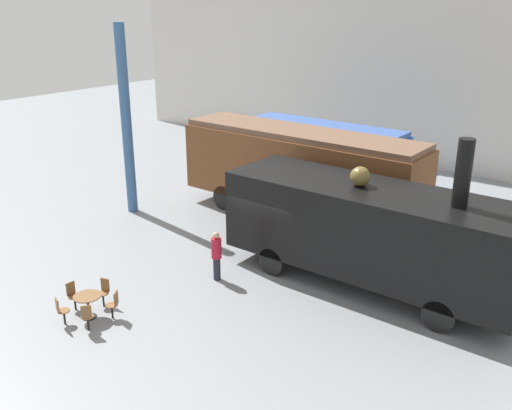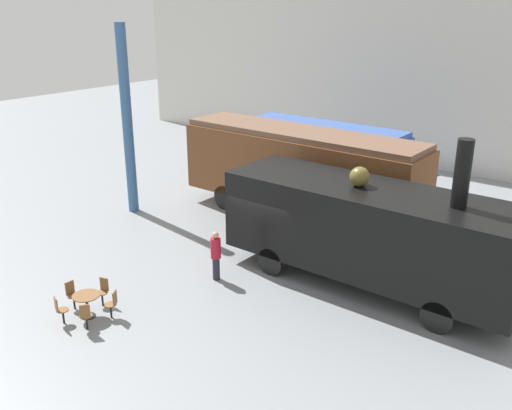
{
  "view_description": "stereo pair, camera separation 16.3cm",
  "coord_description": "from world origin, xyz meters",
  "px_view_note": "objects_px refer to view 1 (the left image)",
  "views": [
    {
      "loc": [
        10.8,
        -14.87,
        8.86
      ],
      "look_at": [
        -1.43,
        1.0,
        1.6
      ],
      "focal_mm": 40.0,
      "sensor_mm": 36.0,
      "label": 1
    },
    {
      "loc": [
        10.93,
        -14.77,
        8.86
      ],
      "look_at": [
        -1.43,
        1.0,
        1.6
      ],
      "focal_mm": 40.0,
      "sensor_mm": 36.0,
      "label": 2
    }
  ],
  "objects_px": {
    "streamlined_locomotive": "(333,154)",
    "cafe_table_near": "(88,301)",
    "visitor_person": "(217,254)",
    "passenger_coach_wooden": "(300,167)",
    "cafe_chair_0": "(114,303)",
    "steam_locomotive": "(371,228)"
  },
  "relations": [
    {
      "from": "cafe_chair_0",
      "to": "steam_locomotive",
      "type": "bearing_deg",
      "value": -160.58
    },
    {
      "from": "passenger_coach_wooden",
      "to": "steam_locomotive",
      "type": "relative_size",
      "value": 1.1
    },
    {
      "from": "passenger_coach_wooden",
      "to": "visitor_person",
      "type": "relative_size",
      "value": 6.21
    },
    {
      "from": "steam_locomotive",
      "to": "cafe_table_near",
      "type": "bearing_deg",
      "value": -128.75
    },
    {
      "from": "passenger_coach_wooden",
      "to": "cafe_chair_0",
      "type": "xyz_separation_m",
      "value": [
        0.26,
        -10.14,
        -1.74
      ]
    },
    {
      "from": "cafe_table_near",
      "to": "visitor_person",
      "type": "xyz_separation_m",
      "value": [
        1.39,
        4.14,
        0.38
      ]
    },
    {
      "from": "passenger_coach_wooden",
      "to": "visitor_person",
      "type": "bearing_deg",
      "value": -81.16
    },
    {
      "from": "cafe_chair_0",
      "to": "visitor_person",
      "type": "relative_size",
      "value": 0.51
    },
    {
      "from": "streamlined_locomotive",
      "to": "cafe_chair_0",
      "type": "distance_m",
      "value": 14.03
    },
    {
      "from": "steam_locomotive",
      "to": "visitor_person",
      "type": "bearing_deg",
      "value": -146.35
    },
    {
      "from": "steam_locomotive",
      "to": "visitor_person",
      "type": "xyz_separation_m",
      "value": [
        -4.15,
        -2.76,
        -1.05
      ]
    },
    {
      "from": "steam_locomotive",
      "to": "cafe_table_near",
      "type": "relative_size",
      "value": 11.93
    },
    {
      "from": "streamlined_locomotive",
      "to": "visitor_person",
      "type": "bearing_deg",
      "value": -80.93
    },
    {
      "from": "passenger_coach_wooden",
      "to": "steam_locomotive",
      "type": "height_order",
      "value": "steam_locomotive"
    },
    {
      "from": "passenger_coach_wooden",
      "to": "cafe_chair_0",
      "type": "bearing_deg",
      "value": -88.53
    },
    {
      "from": "streamlined_locomotive",
      "to": "visitor_person",
      "type": "relative_size",
      "value": 5.74
    },
    {
      "from": "passenger_coach_wooden",
      "to": "steam_locomotive",
      "type": "distance_m",
      "value": 6.33
    },
    {
      "from": "streamlined_locomotive",
      "to": "visitor_person",
      "type": "height_order",
      "value": "streamlined_locomotive"
    },
    {
      "from": "streamlined_locomotive",
      "to": "cafe_table_near",
      "type": "bearing_deg",
      "value": -89.03
    },
    {
      "from": "streamlined_locomotive",
      "to": "cafe_chair_0",
      "type": "bearing_deg",
      "value": -86.34
    },
    {
      "from": "passenger_coach_wooden",
      "to": "cafe_table_near",
      "type": "relative_size",
      "value": 13.16
    },
    {
      "from": "streamlined_locomotive",
      "to": "passenger_coach_wooden",
      "type": "height_order",
      "value": "passenger_coach_wooden"
    }
  ]
}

